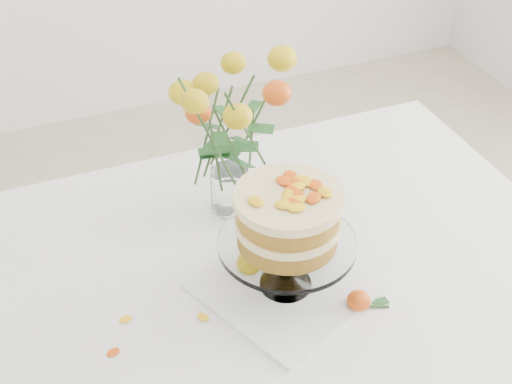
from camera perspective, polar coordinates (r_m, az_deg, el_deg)
table at (r=1.54m, az=-1.03°, el=-8.33°), size 1.43×0.93×0.76m
napkin at (r=1.44m, az=2.38°, el=-7.54°), size 0.39×0.39×0.01m
cake_stand at (r=1.33m, az=2.56°, el=-2.50°), size 0.27×0.27×0.24m
rose_vase at (r=1.49m, az=-2.30°, el=6.24°), size 0.35×0.35×0.43m
loose_rose_near at (r=1.46m, az=-0.53°, el=-5.85°), size 0.09×0.05×0.05m
loose_rose_far at (r=1.41m, az=8.24°, el=-8.60°), size 0.08×0.05×0.04m
stray_petal_a at (r=1.39m, az=-4.25°, el=-9.97°), size 0.03×0.02×0.00m
stray_petal_b at (r=1.39m, az=0.26°, el=-9.99°), size 0.03×0.02×0.00m
stray_petal_c at (r=1.38m, az=2.47°, el=-10.67°), size 0.03×0.02×0.00m
stray_petal_d at (r=1.41m, az=-10.39°, el=-10.00°), size 0.03×0.02×0.00m
stray_petal_e at (r=1.36m, az=-11.36°, el=-12.47°), size 0.03×0.02×0.00m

